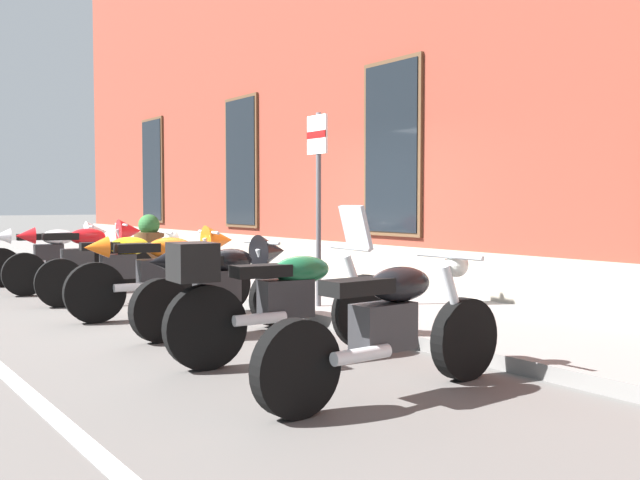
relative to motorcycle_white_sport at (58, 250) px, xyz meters
The scene contains 12 objects.
ground_plane 4.37m from the motorcycle_white_sport, 15.18° to the left, with size 140.00×140.00×0.00m, color #565451.
sidewalk 4.82m from the motorcycle_white_sport, 29.28° to the left, with size 32.29×2.42×0.12m, color slate.
brick_pub_facade 8.82m from the motorcycle_white_sport, 58.72° to the left, with size 26.29×6.76×8.28m.
motorcycle_white_sport is the anchor object (origin of this frame).
motorcycle_red_sport 1.40m from the motorcycle_white_sport, ahead, with size 0.62×2.16×1.07m.
motorcycle_yellow_naked 2.85m from the motorcycle_white_sport, ahead, with size 0.62×2.15×0.94m.
motorcycle_orange_sport 4.23m from the motorcycle_white_sport, ahead, with size 0.62×2.18×1.05m.
motorcycle_black_sport 5.54m from the motorcycle_white_sport, ahead, with size 0.62×1.96×0.99m.
motorcycle_green_touring 6.90m from the motorcycle_white_sport, ahead, with size 0.63×2.21×1.30m.
motorcycle_black_naked 8.29m from the motorcycle_white_sport, ahead, with size 0.62×2.16×0.95m.
parking_sign 5.53m from the motorcycle_white_sport, 16.02° to the left, with size 0.36×0.07×2.22m.
barrel_planter 2.09m from the motorcycle_white_sport, 113.98° to the left, with size 0.59×0.59×0.98m.
Camera 1 is at (7.72, -4.38, 1.32)m, focal length 40.03 mm.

